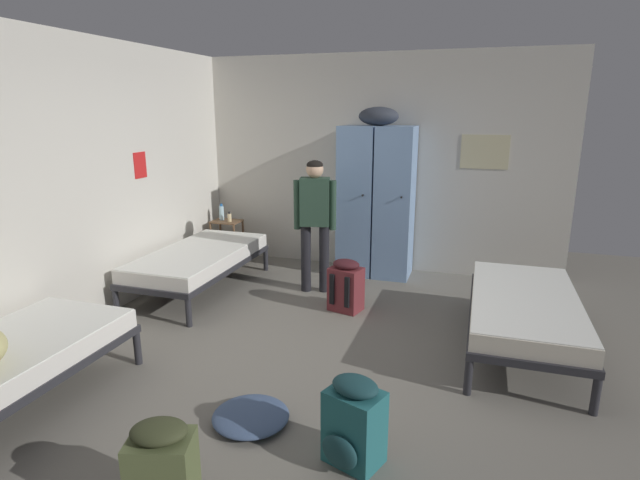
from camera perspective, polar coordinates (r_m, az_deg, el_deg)
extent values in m
plane|color=slate|center=(4.44, -1.05, -12.79)|extent=(8.35, 8.35, 0.00)
cube|color=beige|center=(6.53, 6.45, 8.54)|extent=(4.67, 0.06, 2.72)
cube|color=beige|center=(5.21, -26.01, 5.62)|extent=(0.06, 5.22, 2.72)
cube|color=beige|center=(6.35, 18.19, 9.48)|extent=(0.55, 0.01, 0.40)
cube|color=red|center=(5.87, -19.75, 8.00)|extent=(0.01, 0.20, 0.28)
cube|color=#7A9ECC|center=(6.32, 4.35, 4.42)|extent=(0.44, 0.52, 1.85)
cylinder|color=black|center=(6.01, 4.88, 5.08)|extent=(0.02, 0.03, 0.02)
cube|color=#7A9ECC|center=(6.23, 8.47, 4.16)|extent=(0.44, 0.52, 1.85)
cylinder|color=black|center=(5.93, 9.23, 4.81)|extent=(0.02, 0.03, 0.02)
ellipsoid|color=#333842|center=(6.17, 6.67, 13.78)|extent=(0.48, 0.36, 0.22)
cylinder|color=brown|center=(6.99, -12.24, -0.33)|extent=(0.03, 0.03, 0.55)
cylinder|color=brown|center=(6.83, -9.69, -0.57)|extent=(0.03, 0.03, 0.55)
cylinder|color=brown|center=(7.22, -11.18, 0.20)|extent=(0.03, 0.03, 0.55)
cylinder|color=brown|center=(7.06, -8.69, -0.02)|extent=(0.03, 0.03, 0.55)
cube|color=brown|center=(7.05, -10.43, -0.82)|extent=(0.38, 0.30, 0.02)
cube|color=brown|center=(6.96, -10.57, 2.09)|extent=(0.38, 0.30, 0.02)
cylinder|color=#28282D|center=(5.72, 25.53, -6.29)|extent=(0.06, 0.06, 0.28)
cylinder|color=#28282D|center=(5.65, 17.06, -5.70)|extent=(0.06, 0.06, 0.28)
cylinder|color=#28282D|center=(4.06, 28.81, -15.27)|extent=(0.06, 0.06, 0.28)
cylinder|color=#28282D|center=(3.97, 16.48, -14.67)|extent=(0.06, 0.06, 0.28)
cube|color=#28282D|center=(4.75, 22.08, -7.88)|extent=(0.90, 1.90, 0.06)
cube|color=beige|center=(4.72, 22.19, -6.75)|extent=(0.87, 1.84, 0.14)
cube|color=white|center=(4.69, 22.28, -5.90)|extent=(0.86, 1.82, 0.01)
cylinder|color=#28282D|center=(5.01, -27.76, -9.46)|extent=(0.06, 0.06, 0.28)
cylinder|color=#28282D|center=(4.48, -20.01, -11.44)|extent=(0.06, 0.06, 0.28)
cylinder|color=#28282D|center=(5.53, -22.13, -6.63)|extent=(0.06, 0.06, 0.28)
cylinder|color=#28282D|center=(5.05, -14.69, -8.00)|extent=(0.06, 0.06, 0.28)
cylinder|color=#28282D|center=(6.95, -12.53, -1.60)|extent=(0.06, 0.06, 0.28)
cylinder|color=#28282D|center=(6.58, -6.18, -2.26)|extent=(0.06, 0.06, 0.28)
cube|color=#28282D|center=(5.94, -13.53, -2.74)|extent=(0.90, 1.90, 0.06)
cube|color=silver|center=(5.91, -13.59, -1.82)|extent=(0.87, 1.84, 0.14)
cube|color=white|center=(5.89, -13.63, -1.12)|extent=(0.86, 1.82, 0.01)
cylinder|color=black|center=(5.73, 0.48, -2.13)|extent=(0.11, 0.11, 0.78)
cylinder|color=black|center=(5.75, -1.61, -2.08)|extent=(0.11, 0.11, 0.78)
cube|color=#284233|center=(5.58, -0.58, 4.37)|extent=(0.36, 0.26, 0.53)
cylinder|color=#284233|center=(5.57, 1.47, 3.95)|extent=(0.08, 0.08, 0.55)
cylinder|color=#284233|center=(5.61, -2.62, 4.01)|extent=(0.08, 0.08, 0.55)
sphere|color=#DBAD89|center=(5.53, -0.59, 8.01)|extent=(0.19, 0.19, 0.19)
ellipsoid|color=black|center=(5.52, -0.59, 8.50)|extent=(0.18, 0.18, 0.10)
cylinder|color=#B2DBEA|center=(6.99, -11.11, 3.02)|extent=(0.06, 0.06, 0.19)
cylinder|color=#2666B2|center=(6.97, -11.16, 3.93)|extent=(0.04, 0.04, 0.03)
cylinder|color=beige|center=(6.88, -10.23, 2.51)|extent=(0.05, 0.05, 0.11)
cylinder|color=black|center=(6.86, -10.26, 3.07)|extent=(0.03, 0.03, 0.03)
cube|color=#23666B|center=(3.16, 3.92, -20.41)|extent=(0.38, 0.34, 0.46)
ellipsoid|color=#193D42|center=(3.11, 2.21, -22.94)|extent=(0.25, 0.16, 0.20)
ellipsoid|color=#193D42|center=(3.02, 4.02, -16.21)|extent=(0.34, 0.30, 0.10)
cube|color=black|center=(3.28, 3.98, -18.47)|extent=(0.06, 0.04, 0.32)
cube|color=black|center=(3.21, 6.75, -19.45)|extent=(0.06, 0.04, 0.32)
cube|color=maroon|center=(5.25, 2.95, -5.58)|extent=(0.37, 0.31, 0.46)
ellipsoid|color=#42191E|center=(5.40, 3.73, -5.94)|extent=(0.25, 0.14, 0.20)
ellipsoid|color=#42191E|center=(5.16, 2.99, -2.77)|extent=(0.33, 0.28, 0.10)
cube|color=black|center=(5.09, 3.07, -5.97)|extent=(0.05, 0.04, 0.32)
cube|color=black|center=(5.17, 1.36, -5.61)|extent=(0.05, 0.04, 0.32)
cube|color=#566038|center=(2.93, -17.38, -24.34)|extent=(0.37, 0.32, 0.46)
ellipsoid|color=#383D23|center=(2.77, -17.82, -19.98)|extent=(0.34, 0.29, 0.10)
cube|color=black|center=(3.05, -18.24, -22.23)|extent=(0.05, 0.04, 0.32)
cube|color=black|center=(3.00, -14.80, -22.64)|extent=(0.05, 0.04, 0.32)
ellipsoid|color=#42567A|center=(3.60, -7.86, -19.18)|extent=(0.52, 0.51, 0.09)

